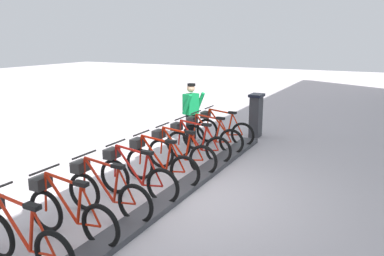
# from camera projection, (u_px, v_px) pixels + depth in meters

# --- Properties ---
(ground_plane) EXTENTS (60.00, 60.00, 0.00)m
(ground_plane) POSITION_uv_depth(u_px,v_px,m) (181.00, 192.00, 7.16)
(ground_plane) COLOR silver
(dock_rail_base) EXTENTS (0.44, 8.11, 0.10)m
(dock_rail_base) POSITION_uv_depth(u_px,v_px,m) (181.00, 190.00, 7.15)
(dock_rail_base) COLOR #47474C
(dock_rail_base) RESTS_ON ground
(payment_kiosk) EXTENTS (0.36, 0.52, 1.28)m
(payment_kiosk) POSITION_uv_depth(u_px,v_px,m) (256.00, 115.00, 11.04)
(payment_kiosk) COLOR #38383D
(payment_kiosk) RESTS_ON ground
(bike_docked_0) EXTENTS (1.72, 0.54, 1.02)m
(bike_docked_0) POSITION_uv_depth(u_px,v_px,m) (222.00, 129.00, 10.32)
(bike_docked_0) COLOR black
(bike_docked_0) RESTS_ON ground
(bike_docked_1) EXTENTS (1.72, 0.54, 1.02)m
(bike_docked_1) POSITION_uv_depth(u_px,v_px,m) (209.00, 136.00, 9.62)
(bike_docked_1) COLOR black
(bike_docked_1) RESTS_ON ground
(bike_docked_2) EXTENTS (1.72, 0.54, 1.02)m
(bike_docked_2) POSITION_uv_depth(u_px,v_px,m) (195.00, 143.00, 8.92)
(bike_docked_2) COLOR black
(bike_docked_2) RESTS_ON ground
(bike_docked_3) EXTENTS (1.72, 0.54, 1.02)m
(bike_docked_3) POSITION_uv_depth(u_px,v_px,m) (178.00, 152.00, 8.22)
(bike_docked_3) COLOR black
(bike_docked_3) RESTS_ON ground
(bike_docked_4) EXTENTS (1.72, 0.54, 1.02)m
(bike_docked_4) POSITION_uv_depth(u_px,v_px,m) (158.00, 163.00, 7.52)
(bike_docked_4) COLOR black
(bike_docked_4) RESTS_ON ground
(bike_docked_5) EXTENTS (1.72, 0.54, 1.02)m
(bike_docked_5) POSITION_uv_depth(u_px,v_px,m) (134.00, 176.00, 6.82)
(bike_docked_5) COLOR black
(bike_docked_5) RESTS_ON ground
(bike_docked_6) EXTENTS (1.72, 0.54, 1.02)m
(bike_docked_6) POSITION_uv_depth(u_px,v_px,m) (105.00, 192.00, 6.12)
(bike_docked_6) COLOR black
(bike_docked_6) RESTS_ON ground
(bike_docked_7) EXTENTS (1.72, 0.54, 1.02)m
(bike_docked_7) POSITION_uv_depth(u_px,v_px,m) (68.00, 211.00, 5.42)
(bike_docked_7) COLOR black
(bike_docked_7) RESTS_ON ground
(bike_docked_8) EXTENTS (1.72, 0.54, 1.02)m
(bike_docked_8) POSITION_uv_depth(u_px,v_px,m) (20.00, 237.00, 4.72)
(bike_docked_8) COLOR black
(bike_docked_8) RESTS_ON ground
(worker_near_rack) EXTENTS (0.56, 0.69, 1.66)m
(worker_near_rack) POSITION_uv_depth(u_px,v_px,m) (191.00, 111.00, 10.35)
(worker_near_rack) COLOR white
(worker_near_rack) RESTS_ON ground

